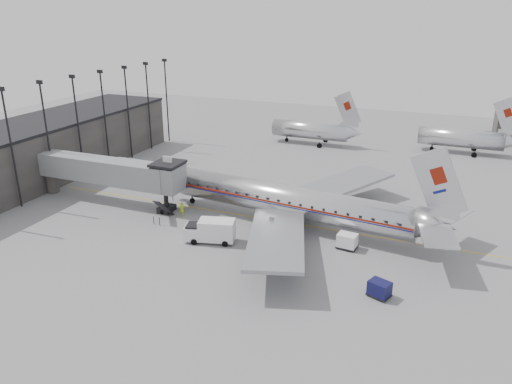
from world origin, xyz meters
TOP-DOWN VIEW (x-y plane):
  - ground at (0.00, 0.00)m, footprint 160.00×160.00m
  - terminal at (-34.00, 10.00)m, footprint 12.00×46.00m
  - apron_line at (3.00, 6.00)m, footprint 60.00×0.15m
  - jet_bridge at (-16.66, 3.67)m, footprint 21.00×6.20m
  - floodlight_masts at (-27.50, 13.00)m, footprint 0.90×42.25m
  - distant_aircraft_near at (-1.79, 42.00)m, footprint 16.39×3.20m
  - distant_aircraft_mid at (24.21, 46.00)m, footprint 16.39×3.20m
  - airliner at (6.73, 5.55)m, footprint 36.92×34.04m
  - service_van at (-0.26, -2.02)m, footprint 5.78×3.40m
  - baggage_cart_navy at (18.57, -6.26)m, footprint 2.30×2.04m
  - baggage_cart_white at (13.86, 2.00)m, footprint 2.25×1.81m
  - ramp_worker at (-6.71, 3.00)m, footprint 0.67×0.44m

SIDE VIEW (x-z plane):
  - ground at x=0.00m, z-range 0.00..0.00m
  - apron_line at x=3.00m, z-range 0.00..0.01m
  - baggage_cart_navy at x=18.57m, z-range 0.05..1.55m
  - baggage_cart_white at x=13.86m, z-range 0.05..1.69m
  - ramp_worker at x=-6.71m, z-range 0.00..1.81m
  - service_van at x=-0.26m, z-range 0.06..2.62m
  - distant_aircraft_near at x=-1.79m, z-range -2.40..7.86m
  - distant_aircraft_mid at x=24.21m, z-range -2.40..7.86m
  - airliner at x=6.73m, z-range -2.91..8.79m
  - terminal at x=-34.00m, z-range 0.00..8.00m
  - jet_bridge at x=-16.66m, z-range 0.63..7.73m
  - floodlight_masts at x=-27.50m, z-range 0.74..15.99m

